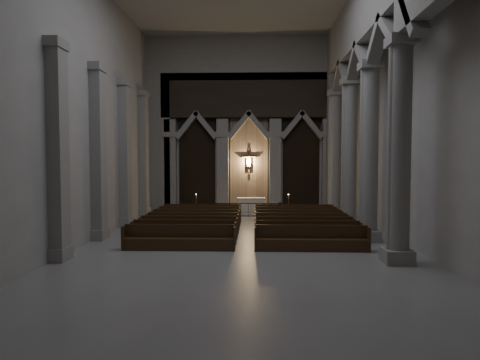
% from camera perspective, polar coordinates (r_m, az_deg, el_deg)
% --- Properties ---
extents(room, '(24.00, 24.10, 12.00)m').
position_cam_1_polar(room, '(18.23, 0.71, 15.13)').
color(room, gray).
rests_on(room, ground).
extents(sanctuary_wall, '(14.00, 0.77, 12.00)m').
position_cam_1_polar(sanctuary_wall, '(29.49, 1.19, 8.53)').
color(sanctuary_wall, gray).
rests_on(sanctuary_wall, ground).
extents(right_arcade, '(1.00, 24.00, 12.00)m').
position_cam_1_polar(right_arcade, '(20.23, 17.10, 14.44)').
color(right_arcade, gray).
rests_on(right_arcade, ground).
extents(left_pilasters, '(0.60, 13.00, 8.03)m').
position_cam_1_polar(left_pilasters, '(22.48, -16.60, 3.23)').
color(left_pilasters, gray).
rests_on(left_pilasters, ground).
extents(sanctuary_step, '(8.50, 2.60, 0.15)m').
position_cam_1_polar(sanctuary_step, '(28.66, 1.15, -4.41)').
color(sanctuary_step, gray).
rests_on(sanctuary_step, ground).
extents(altar, '(1.88, 0.75, 0.95)m').
position_cam_1_polar(altar, '(28.57, 1.49, -3.31)').
color(altar, silver).
rests_on(altar, sanctuary_step).
extents(altar_rail, '(4.76, 0.09, 0.93)m').
position_cam_1_polar(altar_rail, '(27.03, 1.11, -3.70)').
color(altar_rail, black).
rests_on(altar_rail, ground).
extents(candle_stand_left, '(0.24, 0.24, 1.41)m').
position_cam_1_polar(candle_stand_left, '(28.04, -5.84, -3.96)').
color(candle_stand_left, '#B47837').
rests_on(candle_stand_left, ground).
extents(candle_stand_right, '(0.25, 0.25, 1.50)m').
position_cam_1_polar(candle_stand_right, '(26.99, 6.48, -4.18)').
color(candle_stand_right, '#B47837').
rests_on(candle_stand_right, ground).
extents(pews, '(10.02, 8.22, 1.03)m').
position_cam_1_polar(pews, '(21.35, 0.88, -6.26)').
color(pews, black).
rests_on(pews, ground).
extents(worshipper, '(0.46, 0.35, 1.15)m').
position_cam_1_polar(worshipper, '(25.39, 5.39, -4.25)').
color(worshipper, black).
rests_on(worshipper, ground).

